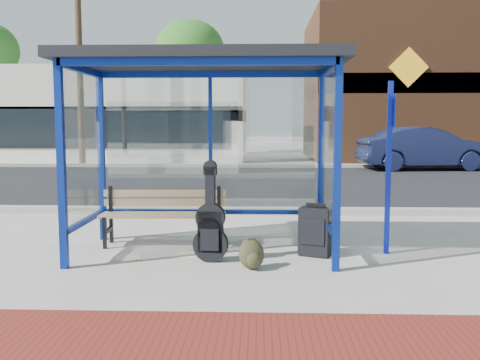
{
  "coord_description": "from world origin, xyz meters",
  "views": [
    {
      "loc": [
        0.66,
        -6.49,
        1.61
      ],
      "look_at": [
        0.42,
        0.2,
        0.9
      ],
      "focal_mm": 40.0,
      "sensor_mm": 36.0,
      "label": 1
    }
  ],
  "objects_px": {
    "bench": "(164,212)",
    "guitar_bag": "(211,227)",
    "backpack": "(252,255)",
    "suitcase": "(315,232)",
    "parked_car": "(425,148)"
  },
  "relations": [
    {
      "from": "bench",
      "to": "guitar_bag",
      "type": "xyz_separation_m",
      "value": [
        0.7,
        -0.85,
        -0.03
      ]
    },
    {
      "from": "bench",
      "to": "backpack",
      "type": "bearing_deg",
      "value": -46.51
    },
    {
      "from": "guitar_bag",
      "to": "backpack",
      "type": "distance_m",
      "value": 0.63
    },
    {
      "from": "guitar_bag",
      "to": "suitcase",
      "type": "height_order",
      "value": "guitar_bag"
    },
    {
      "from": "guitar_bag",
      "to": "suitcase",
      "type": "bearing_deg",
      "value": 20.12
    },
    {
      "from": "bench",
      "to": "backpack",
      "type": "relative_size",
      "value": 4.81
    },
    {
      "from": "suitcase",
      "to": "backpack",
      "type": "bearing_deg",
      "value": -116.57
    },
    {
      "from": "guitar_bag",
      "to": "suitcase",
      "type": "relative_size",
      "value": 1.72
    },
    {
      "from": "suitcase",
      "to": "parked_car",
      "type": "distance_m",
      "value": 13.38
    },
    {
      "from": "guitar_bag",
      "to": "bench",
      "type": "bearing_deg",
      "value": 135.08
    },
    {
      "from": "guitar_bag",
      "to": "suitcase",
      "type": "xyz_separation_m",
      "value": [
        1.25,
        0.32,
        -0.11
      ]
    },
    {
      "from": "guitar_bag",
      "to": "backpack",
      "type": "height_order",
      "value": "guitar_bag"
    },
    {
      "from": "backpack",
      "to": "parked_car",
      "type": "xyz_separation_m",
      "value": [
        5.84,
        13.01,
        0.58
      ]
    },
    {
      "from": "bench",
      "to": "parked_car",
      "type": "xyz_separation_m",
      "value": [
        7.03,
        11.84,
        0.31
      ]
    },
    {
      "from": "backpack",
      "to": "suitcase",
      "type": "bearing_deg",
      "value": 23.27
    }
  ]
}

